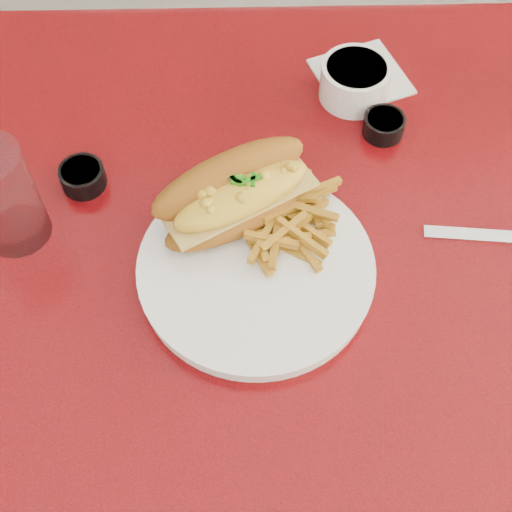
{
  "coord_description": "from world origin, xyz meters",
  "views": [
    {
      "loc": [
        -0.1,
        -0.52,
        1.48
      ],
      "look_at": [
        -0.09,
        -0.09,
        0.81
      ],
      "focal_mm": 50.0,
      "sensor_mm": 36.0,
      "label": 1
    }
  ],
  "objects_px": {
    "diner_table": "(319,278)",
    "sauce_cup_right": "(384,125)",
    "sauce_cup_left": "(82,176)",
    "gravy_ramekin": "(355,80)",
    "mac_hoagie": "(237,194)",
    "water_tumbler": "(2,196)",
    "booth_bench_far": "(286,58)",
    "dinner_plate": "(256,269)",
    "fork": "(299,232)"
  },
  "relations": [
    {
      "from": "gravy_ramekin",
      "to": "water_tumbler",
      "type": "relative_size",
      "value": 0.8
    },
    {
      "from": "diner_table",
      "to": "mac_hoagie",
      "type": "distance_m",
      "value": 0.25
    },
    {
      "from": "sauce_cup_left",
      "to": "sauce_cup_right",
      "type": "distance_m",
      "value": 0.4
    },
    {
      "from": "diner_table",
      "to": "water_tumbler",
      "type": "height_order",
      "value": "water_tumbler"
    },
    {
      "from": "sauce_cup_left",
      "to": "sauce_cup_right",
      "type": "bearing_deg",
      "value": 11.34
    },
    {
      "from": "booth_bench_far",
      "to": "dinner_plate",
      "type": "relative_size",
      "value": 3.65
    },
    {
      "from": "fork",
      "to": "sauce_cup_right",
      "type": "distance_m",
      "value": 0.21
    },
    {
      "from": "mac_hoagie",
      "to": "water_tumbler",
      "type": "distance_m",
      "value": 0.27
    },
    {
      "from": "fork",
      "to": "booth_bench_far",
      "type": "bearing_deg",
      "value": -34.45
    },
    {
      "from": "mac_hoagie",
      "to": "gravy_ramekin",
      "type": "distance_m",
      "value": 0.27
    },
    {
      "from": "sauce_cup_right",
      "to": "water_tumbler",
      "type": "xyz_separation_m",
      "value": [
        -0.46,
        -0.15,
        0.05
      ]
    },
    {
      "from": "sauce_cup_right",
      "to": "diner_table",
      "type": "bearing_deg",
      "value": -122.43
    },
    {
      "from": "gravy_ramekin",
      "to": "sauce_cup_left",
      "type": "distance_m",
      "value": 0.38
    },
    {
      "from": "booth_bench_far",
      "to": "sauce_cup_right",
      "type": "relative_size",
      "value": 17.08
    },
    {
      "from": "diner_table",
      "to": "gravy_ramekin",
      "type": "distance_m",
      "value": 0.28
    },
    {
      "from": "gravy_ramekin",
      "to": "sauce_cup_right",
      "type": "distance_m",
      "value": 0.08
    },
    {
      "from": "fork",
      "to": "diner_table",
      "type": "bearing_deg",
      "value": -75.06
    },
    {
      "from": "diner_table",
      "to": "mac_hoagie",
      "type": "height_order",
      "value": "mac_hoagie"
    },
    {
      "from": "mac_hoagie",
      "to": "gravy_ramekin",
      "type": "height_order",
      "value": "mac_hoagie"
    },
    {
      "from": "mac_hoagie",
      "to": "sauce_cup_left",
      "type": "distance_m",
      "value": 0.21
    },
    {
      "from": "mac_hoagie",
      "to": "water_tumbler",
      "type": "height_order",
      "value": "water_tumbler"
    },
    {
      "from": "sauce_cup_right",
      "to": "fork",
      "type": "bearing_deg",
      "value": -125.49
    },
    {
      "from": "booth_bench_far",
      "to": "dinner_plate",
      "type": "bearing_deg",
      "value": -95.87
    },
    {
      "from": "mac_hoagie",
      "to": "gravy_ramekin",
      "type": "relative_size",
      "value": 2.0
    },
    {
      "from": "diner_table",
      "to": "sauce_cup_right",
      "type": "xyz_separation_m",
      "value": [
        0.08,
        0.13,
        0.18
      ]
    },
    {
      "from": "mac_hoagie",
      "to": "sauce_cup_right",
      "type": "bearing_deg",
      "value": 6.69
    },
    {
      "from": "fork",
      "to": "sauce_cup_left",
      "type": "height_order",
      "value": "sauce_cup_left"
    },
    {
      "from": "dinner_plate",
      "to": "diner_table",
      "type": "bearing_deg",
      "value": 43.76
    },
    {
      "from": "booth_bench_far",
      "to": "water_tumbler",
      "type": "distance_m",
      "value": 1.07
    },
    {
      "from": "booth_bench_far",
      "to": "sauce_cup_left",
      "type": "height_order",
      "value": "booth_bench_far"
    },
    {
      "from": "sauce_cup_left",
      "to": "dinner_plate",
      "type": "bearing_deg",
      "value": -32.96
    },
    {
      "from": "gravy_ramekin",
      "to": "sauce_cup_left",
      "type": "xyz_separation_m",
      "value": [
        -0.35,
        -0.15,
        -0.01
      ]
    },
    {
      "from": "gravy_ramekin",
      "to": "booth_bench_far",
      "type": "bearing_deg",
      "value": 94.5
    },
    {
      "from": "sauce_cup_right",
      "to": "water_tumbler",
      "type": "relative_size",
      "value": 0.51
    },
    {
      "from": "sauce_cup_left",
      "to": "diner_table",
      "type": "bearing_deg",
      "value": -9.36
    },
    {
      "from": "gravy_ramekin",
      "to": "sauce_cup_right",
      "type": "relative_size",
      "value": 1.58
    },
    {
      "from": "booth_bench_far",
      "to": "sauce_cup_left",
      "type": "distance_m",
      "value": 0.96
    },
    {
      "from": "diner_table",
      "to": "sauce_cup_left",
      "type": "height_order",
      "value": "sauce_cup_left"
    },
    {
      "from": "fork",
      "to": "gravy_ramekin",
      "type": "height_order",
      "value": "gravy_ramekin"
    },
    {
      "from": "sauce_cup_right",
      "to": "booth_bench_far",
      "type": "bearing_deg",
      "value": 96.82
    },
    {
      "from": "gravy_ramekin",
      "to": "water_tumbler",
      "type": "xyz_separation_m",
      "value": [
        -0.43,
        -0.22,
        0.04
      ]
    },
    {
      "from": "sauce_cup_left",
      "to": "fork",
      "type": "bearing_deg",
      "value": -19.44
    },
    {
      "from": "fork",
      "to": "gravy_ramekin",
      "type": "distance_m",
      "value": 0.26
    },
    {
      "from": "sauce_cup_left",
      "to": "water_tumbler",
      "type": "xyz_separation_m",
      "value": [
        -0.07,
        -0.07,
        0.05
      ]
    },
    {
      "from": "booth_bench_far",
      "to": "fork",
      "type": "bearing_deg",
      "value": -92.74
    },
    {
      "from": "sauce_cup_right",
      "to": "water_tumbler",
      "type": "height_order",
      "value": "water_tumbler"
    },
    {
      "from": "diner_table",
      "to": "fork",
      "type": "height_order",
      "value": "fork"
    },
    {
      "from": "mac_hoagie",
      "to": "water_tumbler",
      "type": "bearing_deg",
      "value": 152.02
    },
    {
      "from": "sauce_cup_left",
      "to": "water_tumbler",
      "type": "height_order",
      "value": "water_tumbler"
    },
    {
      "from": "dinner_plate",
      "to": "sauce_cup_left",
      "type": "height_order",
      "value": "sauce_cup_left"
    }
  ]
}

